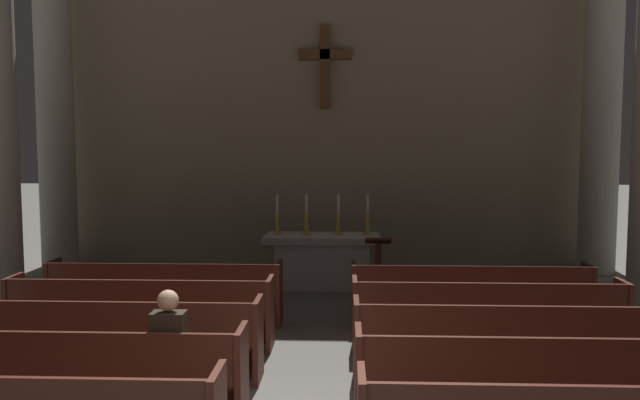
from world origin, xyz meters
name	(u,v)px	position (x,y,z in m)	size (l,w,h in m)	color
pew_left_row_2	(64,374)	(-2.28, 1.09, 0.48)	(3.50, 0.50, 0.95)	#4C2319
pew_left_row_3	(108,338)	(-2.28, 2.22, 0.48)	(3.50, 0.50, 0.95)	#4C2319
pew_left_row_4	(141,312)	(-2.28, 3.36, 0.48)	(3.50, 0.50, 0.95)	#4C2319
pew_left_row_5	(165,292)	(-2.28, 4.49, 0.48)	(3.50, 0.50, 0.95)	#4C2319
pew_right_row_2	(543,381)	(2.28, 1.09, 0.48)	(3.50, 0.50, 0.95)	#4C2319
pew_right_row_3	(511,343)	(2.28, 2.22, 0.48)	(3.50, 0.50, 0.95)	#4C2319
pew_right_row_4	(488,316)	(2.28, 3.36, 0.48)	(3.50, 0.50, 0.95)	#4C2319
pew_right_row_5	(470,295)	(2.28, 4.49, 0.48)	(3.50, 0.50, 0.95)	#4C2319
column_left_fourth	(56,119)	(-5.32, 7.59, 3.22)	(1.06, 1.06, 6.61)	#ADA89E
column_right_fourth	(601,118)	(5.32, 7.59, 3.22)	(1.06, 1.06, 6.61)	#ADA89E
altar	(322,260)	(0.00, 7.01, 0.53)	(2.20, 0.90, 1.01)	#A8A399
candlestick_outer_left	(277,222)	(-0.85, 7.01, 1.26)	(0.16, 0.16, 0.75)	#B79338
candlestick_inner_left	(306,222)	(-0.30, 7.01, 1.26)	(0.16, 0.16, 0.75)	#B79338
candlestick_inner_right	(338,222)	(0.30, 7.01, 1.26)	(0.16, 0.16, 0.75)	#B79338
candlestick_outer_right	(368,222)	(0.85, 7.01, 1.26)	(0.16, 0.16, 0.75)	#B79338
apse_with_cross	(325,87)	(0.00, 8.67, 3.91)	(11.77, 0.46, 7.82)	gray
lectern	(378,272)	(0.99, 5.81, 0.55)	(0.44, 0.36, 1.15)	#4C2319
lone_worshipper	(171,352)	(-1.24, 1.13, 0.69)	(0.32, 0.43, 1.32)	#26262B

